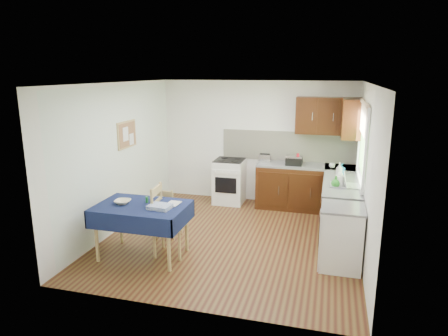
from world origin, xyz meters
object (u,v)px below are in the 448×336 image
(dining_table, at_px, (142,212))
(toaster, at_px, (265,158))
(chair_near, at_px, (167,218))
(sandwich_press, at_px, (294,160))
(kettle, at_px, (340,180))
(dish_rack, at_px, (345,185))
(chair_far, at_px, (167,211))

(dining_table, xyz_separation_m, toaster, (1.34, 2.76, 0.29))
(chair_near, bearing_deg, sandwich_press, -37.09)
(kettle, bearing_deg, dining_table, -153.93)
(dining_table, height_order, kettle, kettle)
(dining_table, distance_m, sandwich_press, 3.33)
(toaster, relative_size, dish_rack, 0.52)
(chair_far, bearing_deg, chair_near, 116.35)
(chair_far, bearing_deg, sandwich_press, -129.88)
(dining_table, relative_size, chair_far, 1.54)
(dining_table, bearing_deg, dish_rack, 39.25)
(dish_rack, bearing_deg, sandwich_press, 118.37)
(dining_table, distance_m, chair_far, 0.78)
(toaster, height_order, kettle, kettle)
(dish_rack, relative_size, kettle, 1.91)
(toaster, xyz_separation_m, sandwich_press, (0.59, -0.07, 0.01))
(kettle, bearing_deg, sandwich_press, 122.07)
(dish_rack, distance_m, kettle, 0.13)
(chair_near, xyz_separation_m, sandwich_press, (1.61, 2.54, 0.43))
(chair_far, relative_size, dish_rack, 1.86)
(chair_near, height_order, kettle, kettle)
(sandwich_press, height_order, kettle, kettle)
(chair_far, distance_m, toaster, 2.44)
(sandwich_press, bearing_deg, toaster, 148.56)
(sandwich_press, distance_m, dish_rack, 1.59)
(chair_near, bearing_deg, dish_rack, -68.61)
(dining_table, height_order, dish_rack, dish_rack)
(sandwich_press, bearing_deg, dish_rack, -79.17)
(dining_table, xyz_separation_m, chair_far, (0.07, 0.74, -0.24))
(toaster, distance_m, kettle, 2.01)
(dining_table, height_order, sandwich_press, sandwich_press)
(dining_table, bearing_deg, kettle, 39.12)
(dish_rack, bearing_deg, toaster, 130.78)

